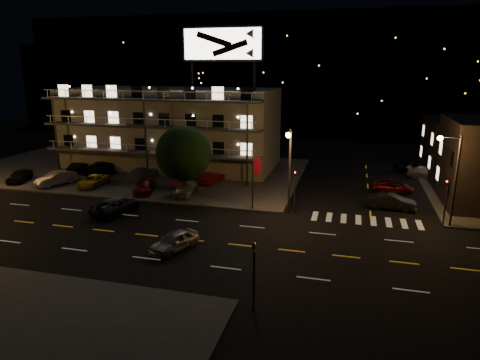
% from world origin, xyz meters
% --- Properties ---
extents(ground, '(140.00, 140.00, 0.00)m').
position_xyz_m(ground, '(0.00, 0.00, 0.00)').
color(ground, black).
rests_on(ground, ground).
extents(curb_nw, '(44.00, 24.00, 0.15)m').
position_xyz_m(curb_nw, '(-14.00, 20.00, 0.07)').
color(curb_nw, '#373735').
rests_on(curb_nw, ground).
extents(motel, '(28.00, 13.80, 18.10)m').
position_xyz_m(motel, '(-9.94, 23.88, 5.34)').
color(motel, '#9C9888').
rests_on(motel, ground).
extents(hill_backdrop, '(120.00, 25.00, 24.00)m').
position_xyz_m(hill_backdrop, '(-5.94, 68.78, 11.55)').
color(hill_backdrop, black).
rests_on(hill_backdrop, ground).
extents(streetlight_nc, '(0.44, 1.92, 8.00)m').
position_xyz_m(streetlight_nc, '(8.50, 7.94, 4.96)').
color(streetlight_nc, '#2D2D30').
rests_on(streetlight_nc, ground).
extents(streetlight_ne, '(1.92, 0.44, 8.00)m').
position_xyz_m(streetlight_ne, '(22.14, 8.30, 4.96)').
color(streetlight_ne, '#2D2D30').
rests_on(streetlight_ne, ground).
extents(signal_nw, '(0.20, 0.27, 4.60)m').
position_xyz_m(signal_nw, '(9.00, 8.50, 2.57)').
color(signal_nw, '#2D2D30').
rests_on(signal_nw, ground).
extents(signal_sw, '(0.20, 0.27, 4.60)m').
position_xyz_m(signal_sw, '(9.00, -8.50, 2.57)').
color(signal_sw, '#2D2D30').
rests_on(signal_sw, ground).
extents(signal_ne, '(0.27, 0.20, 4.60)m').
position_xyz_m(signal_ne, '(22.00, 8.50, 2.57)').
color(signal_ne, '#2D2D30').
rests_on(signal_ne, ground).
extents(banner_north, '(0.83, 0.16, 6.40)m').
position_xyz_m(banner_north, '(5.09, 8.40, 3.43)').
color(banner_north, '#2D2D30').
rests_on(banner_north, ground).
extents(stop_sign, '(0.91, 0.11, 2.61)m').
position_xyz_m(stop_sign, '(-3.00, 8.57, 1.71)').
color(stop_sign, '#2D2D30').
rests_on(stop_sign, ground).
extents(tree, '(5.94, 5.72, 7.48)m').
position_xyz_m(tree, '(-2.84, 10.42, 4.59)').
color(tree, black).
rests_on(tree, curb_nw).
extents(lot_car_0, '(2.79, 4.51, 1.43)m').
position_xyz_m(lot_car_0, '(-23.98, 10.99, 0.87)').
color(lot_car_0, black).
rests_on(lot_car_0, curb_nw).
extents(lot_car_1, '(3.40, 4.93, 1.54)m').
position_xyz_m(lot_car_1, '(-18.87, 10.87, 0.92)').
color(lot_car_1, gray).
rests_on(lot_car_1, curb_nw).
extents(lot_car_2, '(2.14, 4.51, 1.25)m').
position_xyz_m(lot_car_2, '(-14.44, 11.46, 0.77)').
color(lot_car_2, gold).
rests_on(lot_car_2, curb_nw).
extents(lot_car_3, '(3.17, 5.06, 1.37)m').
position_xyz_m(lot_car_3, '(-7.65, 10.88, 0.83)').
color(lot_car_3, '#5A0C0E').
rests_on(lot_car_3, curb_nw).
extents(lot_car_4, '(2.17, 4.54, 1.50)m').
position_xyz_m(lot_car_4, '(-2.90, 10.88, 0.90)').
color(lot_car_4, gray).
rests_on(lot_car_4, curb_nw).
extents(lot_car_5, '(1.61, 3.94, 1.27)m').
position_xyz_m(lot_car_5, '(-19.97, 16.87, 0.78)').
color(lot_car_5, black).
rests_on(lot_car_5, curb_nw).
extents(lot_car_6, '(2.54, 5.51, 1.53)m').
position_xyz_m(lot_car_6, '(-16.77, 17.24, 0.92)').
color(lot_car_6, black).
rests_on(lot_car_6, curb_nw).
extents(lot_car_7, '(2.71, 5.10, 1.41)m').
position_xyz_m(lot_car_7, '(-10.43, 15.97, 0.85)').
color(lot_car_7, gray).
rests_on(lot_car_7, curb_nw).
extents(lot_car_8, '(2.45, 4.14, 1.32)m').
position_xyz_m(lot_car_8, '(-5.19, 17.43, 0.81)').
color(lot_car_8, black).
rests_on(lot_car_8, curb_nw).
extents(lot_car_9, '(2.22, 4.22, 1.32)m').
position_xyz_m(lot_car_9, '(-1.74, 16.09, 0.81)').
color(lot_car_9, '#5A0C0E').
rests_on(lot_car_9, curb_nw).
extents(side_car_0, '(4.81, 2.04, 1.54)m').
position_xyz_m(side_car_0, '(17.91, 12.05, 0.77)').
color(side_car_0, black).
rests_on(side_car_0, ground).
extents(side_car_1, '(4.57, 2.29, 1.24)m').
position_xyz_m(side_car_1, '(18.54, 18.14, 0.62)').
color(side_car_1, '#5A0C0E').
rests_on(side_car_1, ground).
extents(side_car_2, '(5.53, 3.68, 1.49)m').
position_xyz_m(side_car_2, '(23.29, 25.07, 0.74)').
color(side_car_2, gray).
rests_on(side_car_2, ground).
extents(side_car_3, '(4.55, 2.72, 1.45)m').
position_xyz_m(side_car_3, '(21.54, 28.88, 0.72)').
color(side_car_3, black).
rests_on(side_car_3, ground).
extents(road_car_east, '(3.18, 4.50, 1.42)m').
position_xyz_m(road_car_east, '(1.38, -2.10, 0.71)').
color(road_car_east, gray).
rests_on(road_car_east, ground).
extents(road_car_west, '(3.45, 5.63, 1.46)m').
position_xyz_m(road_car_west, '(-7.28, 4.25, 0.73)').
color(road_car_west, black).
rests_on(road_car_west, ground).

